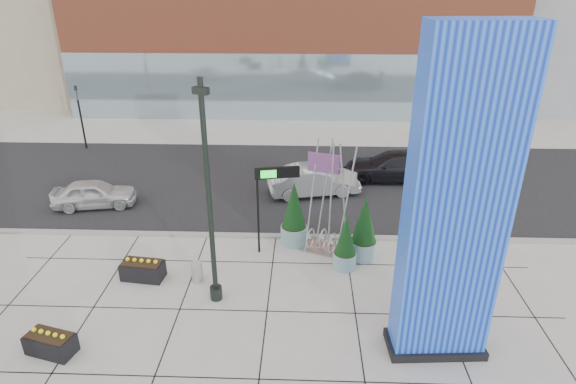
{
  "coord_description": "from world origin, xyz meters",
  "views": [
    {
      "loc": [
        2.19,
        -14.13,
        10.58
      ],
      "look_at": [
        1.61,
        2.0,
        3.11
      ],
      "focal_mm": 30.0,
      "sensor_mm": 36.0,
      "label": 1
    }
  ],
  "objects_px": {
    "blue_pylon": "(455,214)",
    "car_silver_mid": "(314,181)",
    "lamp_post": "(210,219)",
    "public_art_sculpture": "(329,224)",
    "car_white_west": "(94,194)",
    "overhead_street_sign": "(273,181)",
    "concrete_bollard": "(197,272)"
  },
  "relations": [
    {
      "from": "public_art_sculpture",
      "to": "overhead_street_sign",
      "type": "height_order",
      "value": "public_art_sculpture"
    },
    {
      "from": "public_art_sculpture",
      "to": "car_silver_mid",
      "type": "xyz_separation_m",
      "value": [
        -0.51,
        5.5,
        -0.5
      ]
    },
    {
      "from": "lamp_post",
      "to": "car_silver_mid",
      "type": "bearing_deg",
      "value": 68.16
    },
    {
      "from": "blue_pylon",
      "to": "car_silver_mid",
      "type": "distance_m",
      "value": 12.22
    },
    {
      "from": "public_art_sculpture",
      "to": "car_white_west",
      "type": "bearing_deg",
      "value": -176.04
    },
    {
      "from": "public_art_sculpture",
      "to": "concrete_bollard",
      "type": "bearing_deg",
      "value": -132.65
    },
    {
      "from": "lamp_post",
      "to": "concrete_bollard",
      "type": "distance_m",
      "value": 3.11
    },
    {
      "from": "concrete_bollard",
      "to": "car_silver_mid",
      "type": "height_order",
      "value": "car_silver_mid"
    },
    {
      "from": "car_white_west",
      "to": "car_silver_mid",
      "type": "xyz_separation_m",
      "value": [
        10.72,
        1.79,
        0.1
      ]
    },
    {
      "from": "overhead_street_sign",
      "to": "car_white_west",
      "type": "height_order",
      "value": "overhead_street_sign"
    },
    {
      "from": "concrete_bollard",
      "to": "overhead_street_sign",
      "type": "relative_size",
      "value": 0.21
    },
    {
      "from": "blue_pylon",
      "to": "car_silver_mid",
      "type": "relative_size",
      "value": 2.07
    },
    {
      "from": "lamp_post",
      "to": "public_art_sculpture",
      "type": "height_order",
      "value": "lamp_post"
    },
    {
      "from": "concrete_bollard",
      "to": "overhead_street_sign",
      "type": "bearing_deg",
      "value": 37.63
    },
    {
      "from": "concrete_bollard",
      "to": "overhead_street_sign",
      "type": "xyz_separation_m",
      "value": [
        2.74,
        2.12,
        2.79
      ]
    },
    {
      "from": "lamp_post",
      "to": "overhead_street_sign",
      "type": "relative_size",
      "value": 2.1
    },
    {
      "from": "blue_pylon",
      "to": "public_art_sculpture",
      "type": "bearing_deg",
      "value": 115.12
    },
    {
      "from": "lamp_post",
      "to": "car_silver_mid",
      "type": "height_order",
      "value": "lamp_post"
    },
    {
      "from": "blue_pylon",
      "to": "concrete_bollard",
      "type": "xyz_separation_m",
      "value": [
        -7.99,
        3.22,
        -4.24
      ]
    },
    {
      "from": "public_art_sculpture",
      "to": "concrete_bollard",
      "type": "distance_m",
      "value": 5.53
    },
    {
      "from": "blue_pylon",
      "to": "car_silver_mid",
      "type": "bearing_deg",
      "value": 104.15
    },
    {
      "from": "blue_pylon",
      "to": "car_white_west",
      "type": "distance_m",
      "value": 17.47
    },
    {
      "from": "overhead_street_sign",
      "to": "blue_pylon",
      "type": "bearing_deg",
      "value": -56.32
    },
    {
      "from": "lamp_post",
      "to": "car_white_west",
      "type": "relative_size",
      "value": 1.99
    },
    {
      "from": "public_art_sculpture",
      "to": "car_silver_mid",
      "type": "bearing_deg",
      "value": 117.58
    },
    {
      "from": "lamp_post",
      "to": "overhead_street_sign",
      "type": "distance_m",
      "value": 3.66
    },
    {
      "from": "blue_pylon",
      "to": "car_silver_mid",
      "type": "xyz_separation_m",
      "value": [
        -3.56,
        11.03,
        -3.87
      ]
    },
    {
      "from": "blue_pylon",
      "to": "lamp_post",
      "type": "distance_m",
      "value": 7.58
    },
    {
      "from": "blue_pylon",
      "to": "overhead_street_sign",
      "type": "relative_size",
      "value": 2.59
    },
    {
      "from": "overhead_street_sign",
      "to": "car_silver_mid",
      "type": "distance_m",
      "value": 6.42
    },
    {
      "from": "blue_pylon",
      "to": "overhead_street_sign",
      "type": "xyz_separation_m",
      "value": [
        -5.25,
        5.33,
        -1.46
      ]
    },
    {
      "from": "lamp_post",
      "to": "overhead_street_sign",
      "type": "height_order",
      "value": "lamp_post"
    }
  ]
}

